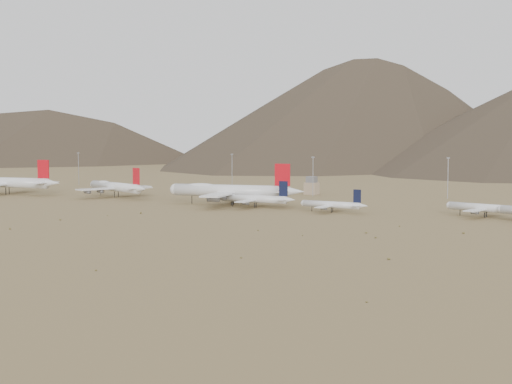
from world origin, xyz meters
The scene contains 14 objects.
ground centered at (0.00, 0.00, 0.00)m, with size 3000.00×3000.00×0.00m, color olive.
mountain_ridge centered at (0.00, 900.00, 150.00)m, with size 4400.00×1000.00×300.00m.
widebody_west centered at (-148.18, 21.01, 8.06)m, with size 78.18×60.99×23.38m.
widebody_centre centered at (-70.01, 39.67, 6.74)m, with size 62.94×50.25×19.56m.
widebody_east centered at (20.11, 32.14, 8.20)m, with size 79.03×61.99×23.78m.
narrowbody_a centered at (39.77, 26.27, 4.88)m, with size 45.56×32.74×15.03m.
narrowbody_b centered at (85.60, 24.89, 4.00)m, with size 37.36×26.70×12.33m.
narrowbody_c centered at (159.07, 39.93, 4.61)m, with size 42.32×31.16×14.21m.
control_tower centered at (30.00, 120.00, 5.32)m, with size 8.00×8.00×12.00m.
mast_far_west centered at (-170.66, 113.84, 14.20)m, with size 2.00×0.60×25.70m.
mast_west centered at (-42.86, 138.22, 14.20)m, with size 2.00×0.60×25.70m.
mast_centre centered at (36.97, 106.76, 14.20)m, with size 2.00×0.60×25.70m.
mast_east centered at (116.58, 134.87, 14.20)m, with size 2.00×0.60×25.70m.
desert_scrub centered at (-2.88, -81.26, 0.33)m, with size 431.09×181.49×0.92m.
Camera 1 is at (228.00, -311.17, 39.75)m, focal length 50.00 mm.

